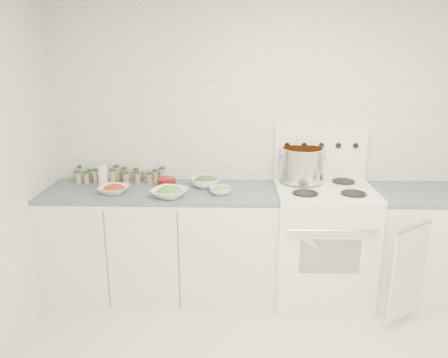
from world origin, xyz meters
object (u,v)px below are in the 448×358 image
at_px(stock_pot, 302,163).
at_px(bowl_snowpea, 170,192).
at_px(stove, 321,239).
at_px(bowl_tomato, 114,189).

relative_size(stock_pot, bowl_snowpea, 1.10).
height_order(stove, bowl_tomato, stove).
bearing_deg(bowl_tomato, stove, 3.06).
bearing_deg(bowl_tomato, bowl_snowpea, -10.84).
height_order(stock_pot, bowl_snowpea, stock_pot).
distance_m(stove, stock_pot, 0.64).
relative_size(stove, bowl_tomato, 5.87).
bearing_deg(stove, stock_pot, 139.07).
xyz_separation_m(stove, bowl_snowpea, (-1.20, -0.17, 0.44)).
bearing_deg(stock_pot, bowl_snowpea, -162.84).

